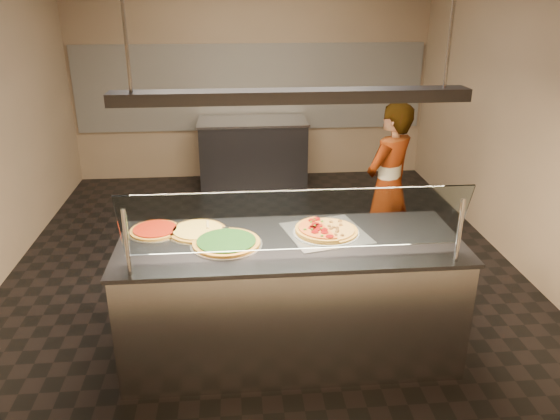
{
  "coord_description": "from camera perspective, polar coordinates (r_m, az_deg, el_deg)",
  "views": [
    {
      "loc": [
        -0.27,
        -4.81,
        2.58
      ],
      "look_at": [
        0.06,
        -0.97,
        1.02
      ],
      "focal_mm": 35.0,
      "sensor_mm": 36.0,
      "label": 1
    }
  ],
  "objects": [
    {
      "name": "half_pizza_pepperoni",
      "position": [
        3.97,
        3.3,
        -2.02
      ],
      "size": [
        0.32,
        0.49,
        0.05
      ],
      "color": "#97621E",
      "rests_on": "perforated_tray"
    },
    {
      "name": "half_pizza_sausage",
      "position": [
        4.01,
        6.36,
        -2.0
      ],
      "size": [
        0.32,
        0.49,
        0.04
      ],
      "color": "#97621E",
      "rests_on": "perforated_tray"
    },
    {
      "name": "wall_right",
      "position": [
        5.66,
        24.88,
        9.01
      ],
      "size": [
        0.02,
        6.0,
        3.0
      ],
      "primitive_type": "cube",
      "color": "tan",
      "rests_on": "ground"
    },
    {
      "name": "pizza_tomato",
      "position": [
        4.11,
        -12.91,
        -2.03
      ],
      "size": [
        0.39,
        0.39,
        0.03
      ],
      "color": "silver",
      "rests_on": "serving_counter"
    },
    {
      "name": "heat_lamp_housing",
      "position": [
        3.55,
        1.21,
        11.81
      ],
      "size": [
        2.3,
        0.18,
        0.08
      ],
      "primitive_type": "cube",
      "color": "#35353A",
      "rests_on": "ceiling"
    },
    {
      "name": "pizza_spinach",
      "position": [
        3.82,
        -5.63,
        -3.36
      ],
      "size": [
        0.5,
        0.5,
        0.03
      ],
      "color": "silver",
      "rests_on": "serving_counter"
    },
    {
      "name": "serving_counter",
      "position": [
        4.08,
        1.04,
        -9.16
      ],
      "size": [
        2.43,
        0.94,
        0.93
      ],
      "color": "#B7B7BC",
      "rests_on": "ground"
    },
    {
      "name": "worker",
      "position": [
        5.39,
        11.26,
        2.49
      ],
      "size": [
        0.71,
        0.68,
        1.63
      ],
      "primitive_type": "imported",
      "rotation": [
        0.0,
        0.0,
        3.83
      ],
      "color": "#33323D",
      "rests_on": "ground"
    },
    {
      "name": "wall_back",
      "position": [
        7.9,
        -3.09,
        14.13
      ],
      "size": [
        5.0,
        0.02,
        3.0
      ],
      "primitive_type": "cube",
      "color": "tan",
      "rests_on": "ground"
    },
    {
      "name": "tile_band",
      "position": [
        7.9,
        -3.05,
        12.66
      ],
      "size": [
        4.9,
        0.02,
        1.2
      ],
      "primitive_type": "cube",
      "color": "silver",
      "rests_on": "wall_back"
    },
    {
      "name": "pizza_spatula",
      "position": [
        4.05,
        -7.05,
        -1.75
      ],
      "size": [
        0.18,
        0.23,
        0.02
      ],
      "color": "#B7B7BC",
      "rests_on": "pizza_spinach"
    },
    {
      "name": "perforated_tray",
      "position": [
        4.0,
        4.83,
        -2.32
      ],
      "size": [
        0.66,
        0.66,
        0.01
      ],
      "color": "silver",
      "rests_on": "serving_counter"
    },
    {
      "name": "wall_front",
      "position": [
        2.11,
        3.17,
        -8.67
      ],
      "size": [
        5.0,
        0.02,
        3.0
      ],
      "primitive_type": "cube",
      "color": "tan",
      "rests_on": "ground"
    },
    {
      "name": "lamp_rod_left",
      "position": [
        3.53,
        -16.15,
        19.87
      ],
      "size": [
        0.02,
        0.02,
        1.01
      ],
      "primitive_type": "cylinder",
      "color": "#B7B7BC",
      "rests_on": "ceiling"
    },
    {
      "name": "lamp_rod_right",
      "position": [
        3.74,
        17.71,
        19.78
      ],
      "size": [
        0.02,
        0.02,
        1.01
      ],
      "primitive_type": "cylinder",
      "color": "#B7B7BC",
      "rests_on": "ceiling"
    },
    {
      "name": "ground",
      "position": [
        5.47,
        -1.57,
        -6.26
      ],
      "size": [
        5.0,
        6.0,
        0.02
      ],
      "primitive_type": "cube",
      "color": "black",
      "rests_on": "ground"
    },
    {
      "name": "prep_table",
      "position": [
        7.66,
        -2.83,
        5.97
      ],
      "size": [
        1.49,
        0.74,
        0.93
      ],
      "color": "#35353A",
      "rests_on": "ground"
    },
    {
      "name": "sneeze_guard",
      "position": [
        3.43,
        1.73,
        -1.23
      ],
      "size": [
        2.19,
        0.18,
        0.54
      ],
      "color": "#B7B7BC",
      "rests_on": "serving_counter"
    },
    {
      "name": "pizza_cheese",
      "position": [
        4.03,
        -8.6,
        -2.14
      ],
      "size": [
        0.44,
        0.44,
        0.03
      ],
      "color": "silver",
      "rests_on": "serving_counter"
    }
  ]
}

